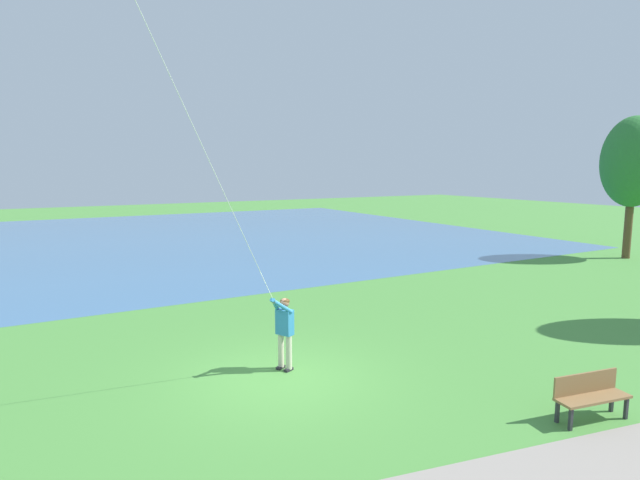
% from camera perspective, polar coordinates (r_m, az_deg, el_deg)
% --- Properties ---
extents(ground_plane, '(120.00, 120.00, 0.00)m').
position_cam_1_polar(ground_plane, '(12.21, -4.42, -14.90)').
color(ground_plane, '#4C8E3D').
extents(lake_water, '(36.00, 44.00, 0.01)m').
position_cam_1_polar(lake_water, '(37.13, -15.82, 0.30)').
color(lake_water, teal).
rests_on(lake_water, ground).
extents(person_kite_flyer, '(0.50, 0.63, 1.83)m').
position_cam_1_polar(person_kite_flyer, '(12.33, -3.96, -9.49)').
color(person_kite_flyer, '#232328').
rests_on(person_kite_flyer, ground).
extents(park_bench_near_walkway, '(0.70, 1.55, 0.88)m').
position_cam_1_polar(park_bench_near_walkway, '(11.42, 27.52, -14.70)').
color(park_bench_near_walkway, olive).
rests_on(park_bench_near_walkway, ground).
extents(tree_treeline_center, '(3.13, 3.14, 7.39)m').
position_cam_1_polar(tree_treeline_center, '(31.54, 31.17, 7.30)').
color(tree_treeline_center, brown).
rests_on(tree_treeline_center, ground).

